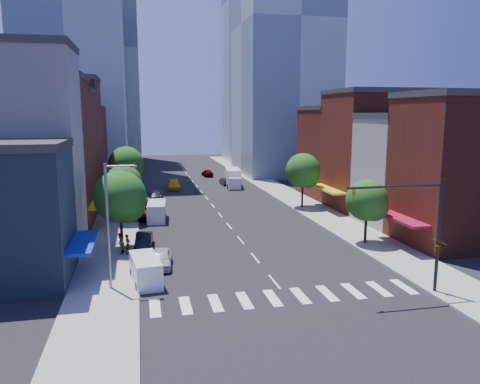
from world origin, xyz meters
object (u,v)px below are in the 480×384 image
object	(u,v)px
parked_car_third	(142,211)
box_truck	(233,178)
parked_car_rear	(156,197)
parked_car_second	(144,240)
pedestrian_near	(128,244)
taxi	(174,185)
traffic_car_far	(207,173)
traffic_car_oncoming	(225,181)
cargo_van_near	(146,270)
parked_car_front	(161,258)
pedestrian_far	(120,243)
cargo_van_far	(157,212)

from	to	relation	value
parked_car_third	box_truck	world-z (taller)	box_truck
parked_car_rear	parked_car_third	bearing A→B (deg)	-98.22
parked_car_second	parked_car_third	size ratio (longest dim) A/B	0.71
parked_car_second	pedestrian_near	world-z (taller)	pedestrian_near
pedestrian_near	taxi	bearing A→B (deg)	11.26
traffic_car_far	traffic_car_oncoming	bearing A→B (deg)	91.44
pedestrian_near	parked_car_second	bearing A→B (deg)	-8.47
parked_car_third	pedestrian_near	bearing A→B (deg)	-95.18
parked_car_second	box_truck	xyz separation A→B (m)	(15.54, 34.36, 0.75)
pedestrian_near	traffic_car_far	bearing A→B (deg)	5.88
parked_car_third	cargo_van_near	bearing A→B (deg)	-89.86
parked_car_third	cargo_van_near	xyz separation A→B (m)	(0.02, -22.73, 0.15)
parked_car_front	taxi	bearing A→B (deg)	89.64
traffic_car_oncoming	parked_car_second	bearing A→B (deg)	64.51
traffic_car_oncoming	traffic_car_far	distance (m)	11.75
traffic_car_oncoming	pedestrian_far	distance (m)	42.32
parked_car_third	traffic_car_far	xyz separation A→B (m)	(13.11, 35.34, -0.11)
parked_car_rear	traffic_car_far	world-z (taller)	traffic_car_far
parked_car_rear	pedestrian_far	distance (m)	25.31
parked_car_rear	cargo_van_far	size ratio (longest dim) A/B	0.90
traffic_car_oncoming	cargo_van_near	bearing A→B (deg)	68.75
cargo_van_near	cargo_van_far	world-z (taller)	cargo_van_far
parked_car_front	pedestrian_near	xyz separation A→B (m)	(-2.76, 3.74, 0.32)
cargo_van_near	traffic_car_far	xyz separation A→B (m)	(13.10, 58.07, -0.27)
parked_car_second	parked_car_front	bearing A→B (deg)	-72.93
parked_car_second	parked_car_rear	world-z (taller)	parked_car_second
parked_car_third	cargo_van_near	distance (m)	22.73
parked_car_rear	traffic_car_far	bearing A→B (deg)	69.84
traffic_car_far	pedestrian_far	world-z (taller)	pedestrian_far
parked_car_rear	taxi	world-z (taller)	taxi
parked_car_third	traffic_car_far	bearing A→B (deg)	69.74
traffic_car_oncoming	cargo_van_far	bearing A→B (deg)	59.44
pedestrian_near	box_truck	bearing A→B (deg)	-2.89
parked_car_second	traffic_car_far	world-z (taller)	traffic_car_far
parked_car_front	taxi	distance (m)	39.93
parked_car_second	traffic_car_far	xyz separation A→B (m)	(13.11, 48.38, 0.02)
taxi	traffic_car_oncoming	xyz separation A→B (m)	(9.31, 3.18, -0.11)
parked_car_front	pedestrian_far	bearing A→B (deg)	135.61
cargo_van_far	box_truck	xyz separation A→B (m)	(13.91, 23.38, 0.36)
traffic_car_oncoming	pedestrian_near	distance (m)	42.33
box_truck	cargo_van_far	bearing A→B (deg)	-113.79
parked_car_third	parked_car_rear	world-z (taller)	parked_car_third
parked_car_third	parked_car_rear	distance (m)	9.99
taxi	cargo_van_far	bearing A→B (deg)	-96.40
parked_car_front	box_truck	xyz separation A→B (m)	(14.21, 40.55, 0.71)
parked_car_third	cargo_van_far	xyz separation A→B (m)	(1.63, -2.06, 0.26)
parked_car_front	parked_car_rear	bearing A→B (deg)	94.02
parked_car_front	box_truck	world-z (taller)	box_truck
pedestrian_far	box_truck	bearing A→B (deg)	166.16
cargo_van_far	taxi	distance (m)	22.87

